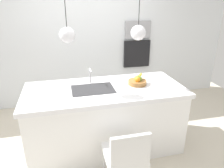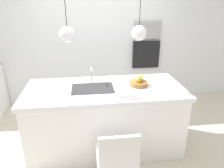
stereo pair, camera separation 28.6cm
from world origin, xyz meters
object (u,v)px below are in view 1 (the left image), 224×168
oven (137,54)px  chair_near (126,156)px  fruit_bowl (138,81)px  microwave (138,29)px

oven → chair_near: oven is taller
fruit_bowl → microwave: microwave is taller
fruit_bowl → oven: oven is taller
fruit_bowl → microwave: bearing=70.7°
fruit_bowl → oven: 1.65m
microwave → fruit_bowl: bearing=-109.3°
chair_near → oven: bearing=68.2°
fruit_bowl → chair_near: size_ratio=0.30×
fruit_bowl → chair_near: (-0.43, -0.89, -0.48)m
oven → fruit_bowl: bearing=-109.3°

